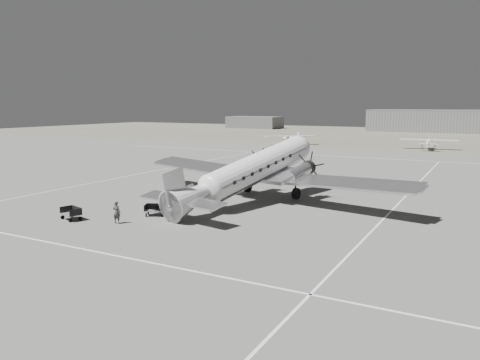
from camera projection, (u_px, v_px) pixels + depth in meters
The scene contains 16 objects.
ground at pixel (229, 206), 37.89m from camera, with size 260.00×260.00×0.00m, color #626260.
taxi_line_near at pixel (103, 253), 25.72m from camera, with size 60.00×0.15×0.01m, color silver.
taxi_line_right at pixel (380, 223), 32.28m from camera, with size 0.15×80.00×0.01m, color silver.
taxi_line_left at pixel (138, 174), 55.00m from camera, with size 0.15×60.00×0.01m, color silver.
taxi_line_horizon at pixel (356, 157), 72.67m from camera, with size 90.00×0.15×0.01m, color silver.
grass_infield at pixel (411, 136), 120.49m from camera, with size 260.00×90.00×0.01m, color #626053.
hangar_main at pixel (442, 121), 139.36m from camera, with size 42.00×14.00×6.60m.
shed_secondary at pixel (255, 122), 163.28m from camera, with size 18.00×10.00×4.00m, color #585858.
dc3_airliner at pixel (251, 172), 38.61m from camera, with size 26.94×18.69×5.13m, color silver, non-canonical shape.
light_plane_left at pixel (291, 140), 93.84m from camera, with size 10.64×8.63×2.21m, color silver, non-canonical shape.
light_plane_right at pixel (429, 144), 85.03m from camera, with size 10.17×8.25×2.11m, color silver, non-canonical shape.
baggage_cart_near at pixel (155, 210), 34.36m from camera, with size 1.50×1.06×0.85m, color #585858, non-canonical shape.
baggage_cart_far at pixel (71, 214), 33.12m from camera, with size 1.60×1.13×0.91m, color #585858, non-canonical shape.
ground_crew at pixel (117, 212), 32.06m from camera, with size 0.57×0.37×1.56m, color #323232.
ramp_agent at pixel (167, 203), 35.21m from camera, with size 0.77×0.60×1.59m, color silver.
passenger at pixel (179, 200), 36.18m from camera, with size 0.79×0.52×1.62m, color silver.
Camera 1 is at (18.37, -32.23, 8.08)m, focal length 35.00 mm.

